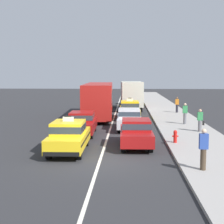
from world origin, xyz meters
name	(u,v)px	position (x,y,z in m)	size (l,w,h in m)	color
ground_plane	(99,162)	(0.00, 0.00, 0.00)	(160.00, 160.00, 0.00)	#2B2B2D
lane_stripe_left_right	(115,113)	(0.00, 20.00, 0.00)	(0.14, 80.00, 0.01)	silver
sidewalk_curb	(175,119)	(5.60, 15.00, 0.07)	(4.00, 90.00, 0.15)	#9E9993
taxi_left_nearest	(69,136)	(-1.78, 1.91, 0.88)	(1.86, 4.58, 1.96)	black
sedan_left_second	(82,122)	(-1.78, 7.02, 0.85)	(1.87, 4.34, 1.58)	black
bus_left_third	(99,98)	(-1.46, 16.54, 1.82)	(2.97, 11.29, 3.22)	black
sedan_left_fourth	(105,101)	(-1.53, 25.94, 0.85)	(1.93, 4.37, 1.58)	black
sedan_right_nearest	(136,132)	(1.79, 3.44, 0.85)	(1.83, 4.33, 1.58)	black
sedan_right_second	(129,118)	(1.42, 9.24, 0.85)	(1.82, 4.33, 1.58)	black
taxi_right_third	(130,109)	(1.49, 15.44, 0.88)	(1.91, 4.60, 1.96)	black
box_truck_right_fourth	(131,95)	(1.68, 23.40, 1.78)	(2.57, 7.07, 3.27)	black
taxi_right_fifth	(131,98)	(1.75, 30.30, 0.88)	(1.84, 4.57, 1.96)	black
pedestrian_near_crosswalk	(177,105)	(6.43, 19.58, 0.96)	(0.36, 0.24, 1.60)	#23232D
pedestrian_mid_block	(203,149)	(4.45, -1.62, 1.03)	(0.36, 0.24, 1.73)	#473828
pedestrian_by_storefront	(185,114)	(5.87, 11.32, 1.00)	(0.36, 0.24, 1.67)	slate
pedestrian_trailing	(200,120)	(6.33, 7.85, 0.93)	(0.47, 0.24, 1.56)	slate
fire_hydrant	(175,136)	(4.08, 3.94, 0.55)	(0.36, 0.22, 0.73)	red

